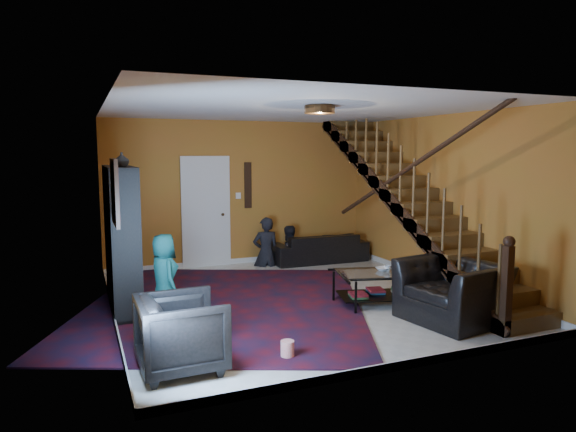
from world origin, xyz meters
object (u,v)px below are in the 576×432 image
object	(u,v)px
sofa	(319,248)
armchair_right	(452,292)
armchair_left	(182,333)
coffee_table	(380,285)
bookshelf	(122,240)

from	to	relation	value
sofa	armchair_right	bearing A→B (deg)	91.10
sofa	armchair_right	xyz separation A→B (m)	(0.00, -3.99, 0.11)
armchair_left	coffee_table	size ratio (longest dim) A/B	0.62
sofa	bookshelf	bearing A→B (deg)	24.63
sofa	armchair_left	distance (m)	5.49
armchair_left	armchair_right	bearing A→B (deg)	-87.87
bookshelf	coffee_table	size ratio (longest dim) A/B	1.47
sofa	armchair_right	world-z (taller)	armchair_right
coffee_table	armchair_left	bearing A→B (deg)	-158.48
bookshelf	coffee_table	xyz separation A→B (m)	(3.45, -1.27, -0.70)
bookshelf	armchair_left	bearing A→B (deg)	-81.89
sofa	armchair_right	distance (m)	3.99
armchair_right	armchair_left	bearing A→B (deg)	-96.31
coffee_table	armchair_right	bearing A→B (deg)	-65.99
bookshelf	sofa	bearing A→B (deg)	23.53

